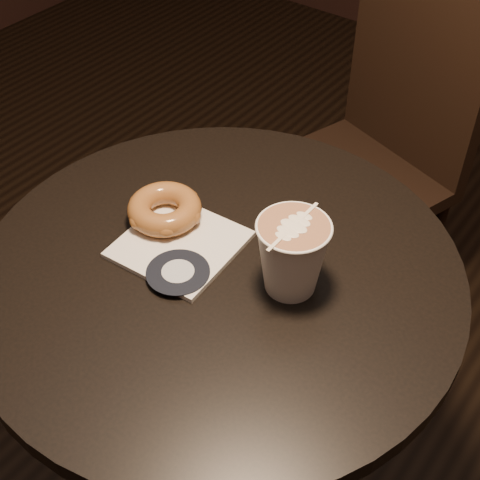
# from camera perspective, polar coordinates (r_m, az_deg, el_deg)

# --- Properties ---
(cafe_table) EXTENTS (0.70, 0.70, 0.75)m
(cafe_table) POSITION_cam_1_polar(r_m,az_deg,el_deg) (1.10, -1.58, -9.42)
(cafe_table) COLOR black
(cafe_table) RESTS_ON ground
(chair) EXTENTS (0.48, 0.48, 0.96)m
(chair) POSITION_cam_1_polar(r_m,az_deg,el_deg) (1.62, 11.97, 8.95)
(chair) COLOR black
(chair) RESTS_ON ground
(pastry_bag) EXTENTS (0.17, 0.17, 0.01)m
(pastry_bag) POSITION_cam_1_polar(r_m,az_deg,el_deg) (0.98, -5.17, -0.36)
(pastry_bag) COLOR white
(pastry_bag) RESTS_ON cafe_table
(doughnut) EXTENTS (0.11, 0.11, 0.04)m
(doughnut) POSITION_cam_1_polar(r_m,az_deg,el_deg) (1.01, -6.46, 2.66)
(doughnut) COLOR brown
(doughnut) RESTS_ON pastry_bag
(latte_cup) EXTENTS (0.10, 0.10, 0.11)m
(latte_cup) POSITION_cam_1_polar(r_m,az_deg,el_deg) (0.89, 4.45, -1.43)
(latte_cup) COLOR white
(latte_cup) RESTS_ON cafe_table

